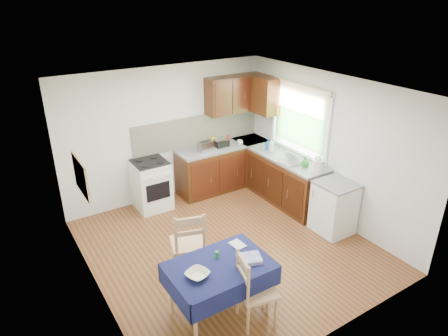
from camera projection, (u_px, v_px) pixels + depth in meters
floor at (228, 246)px, 6.28m from camera, size 4.20×4.20×0.00m
ceiling at (229, 89)px, 5.26m from camera, size 4.00×4.20×0.02m
wall_back at (167, 134)px, 7.39m from camera, size 4.00×0.02×2.50m
wall_front at (339, 247)px, 4.16m from camera, size 4.00×0.02×2.50m
wall_left at (89, 212)px, 4.79m from camera, size 0.02×4.20×2.50m
wall_right at (328, 147)px, 6.75m from camera, size 0.02×4.20×2.50m
base_cabinets at (252, 173)px, 7.74m from camera, size 1.90×2.30×0.86m
worktop_back at (223, 146)px, 7.82m from camera, size 1.90×0.60×0.04m
worktop_right at (287, 159)px, 7.25m from camera, size 0.60×1.70×0.04m
worktop_corner at (250, 140)px, 8.14m from camera, size 0.60×0.60×0.04m
splashback at (198, 130)px, 7.71m from camera, size 2.70×0.02×0.60m
upper_cabinets at (244, 94)px, 7.65m from camera, size 1.20×0.85×0.70m
stove at (151, 185)px, 7.23m from camera, size 0.60×0.61×0.92m
window at (300, 115)px, 7.11m from camera, size 0.04×1.48×1.26m
fridge at (334, 208)px, 6.51m from camera, size 0.58×0.60×0.89m
corkboard at (81, 177)px, 4.89m from camera, size 0.04×0.62×0.47m
dining_table at (220, 272)px, 4.74m from camera, size 1.21×0.82×0.73m
chair_far at (189, 242)px, 5.44m from camera, size 0.58×0.58×1.04m
chair_near at (253, 288)px, 4.66m from camera, size 0.52×0.52×0.98m
toaster at (205, 146)px, 7.50m from camera, size 0.28×0.17×0.21m
sandwich_press at (221, 142)px, 7.75m from camera, size 0.27×0.23×0.16m
sauce_bottle at (228, 140)px, 7.76m from camera, size 0.05×0.05×0.22m
yellow_packet at (214, 141)px, 7.79m from camera, size 0.13×0.10×0.16m
dish_rack at (292, 161)px, 7.04m from camera, size 0.39×0.30×0.19m
kettle at (317, 165)px, 6.61m from camera, size 0.18×0.18×0.30m
cup at (240, 142)px, 7.84m from camera, size 0.15×0.15×0.09m
soap_bottle_a at (271, 145)px, 7.46m from camera, size 0.14×0.14×0.27m
soap_bottle_b at (268, 144)px, 7.60m from camera, size 0.12×0.12×0.20m
soap_bottle_c at (305, 162)px, 6.85m from camera, size 0.16×0.16×0.18m
plate_bowl at (197, 275)px, 4.49m from camera, size 0.32×0.32×0.06m
book at (233, 247)px, 5.02m from camera, size 0.16×0.21×0.02m
spice_jar at (217, 255)px, 4.80m from camera, size 0.05×0.05×0.09m
tea_towel at (249, 259)px, 4.77m from camera, size 0.34×0.31×0.05m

